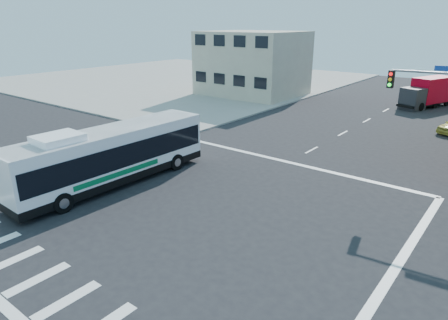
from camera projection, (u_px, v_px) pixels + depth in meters
The scene contains 5 objects.
ground at pixel (198, 211), 20.49m from camera, with size 120.00×120.00×0.00m, color black.
sidewalk_nw at pixel (180, 78), 66.82m from camera, with size 50.00×50.00×0.15m, color gray.
building_west at pixel (252, 64), 51.35m from camera, with size 12.06×10.06×8.00m.
transit_bus at pixel (111, 155), 23.41m from camera, with size 3.02×12.54×3.70m.
box_truck at pixel (427, 93), 44.59m from camera, with size 4.49×7.59×3.29m.
Camera 1 is at (12.43, -13.72, 9.27)m, focal length 32.00 mm.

